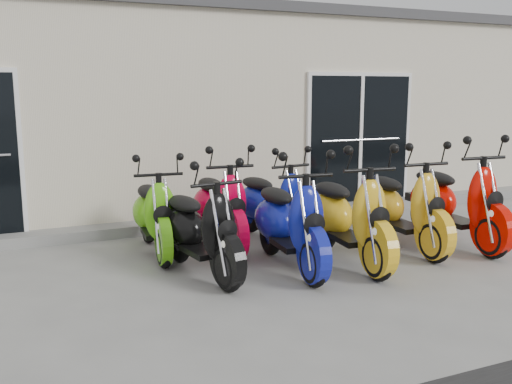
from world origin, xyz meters
TOP-DOWN VIEW (x-y plane):
  - ground at (0.00, 0.00)m, footprint 80.00×80.00m
  - building at (0.00, 5.20)m, footprint 14.00×6.00m
  - roof_cap at (0.00, 5.20)m, footprint 14.20×6.20m
  - front_step at (0.00, 2.02)m, footprint 14.00×0.40m
  - door_right at (2.60, 2.17)m, footprint 2.02×0.08m
  - scooter_front_black at (-0.99, -0.11)m, footprint 0.92×1.90m
  - scooter_front_blue at (0.02, -0.30)m, footprint 0.84×1.96m
  - scooter_front_orange_a at (0.75, -0.39)m, footprint 0.87×2.03m
  - scooter_front_orange_b at (1.72, -0.14)m, footprint 0.78×1.96m
  - scooter_front_red at (2.49, -0.25)m, footprint 0.85×2.06m
  - scooter_back_green at (-1.25, 0.91)m, footprint 0.78×1.83m
  - scooter_back_red at (-0.40, 0.86)m, footprint 0.76×1.90m
  - scooter_back_blue at (0.38, 0.90)m, footprint 0.92×1.87m

SIDE VIEW (x-z plane):
  - ground at x=0.00m, z-range 0.00..0.00m
  - front_step at x=0.00m, z-range 0.00..0.15m
  - scooter_back_green at x=-1.25m, z-range 0.00..1.32m
  - scooter_back_blue at x=0.38m, z-range 0.00..1.32m
  - scooter_front_black at x=-0.99m, z-range 0.00..1.35m
  - scooter_back_red at x=-0.40m, z-range 0.00..1.38m
  - scooter_front_blue at x=0.02m, z-range 0.00..1.42m
  - scooter_front_orange_b at x=1.72m, z-range 0.00..1.43m
  - scooter_front_orange_a at x=0.75m, z-range 0.00..1.46m
  - scooter_front_red at x=2.49m, z-range 0.00..1.50m
  - door_right at x=2.60m, z-range 0.15..2.37m
  - building at x=0.00m, z-range 0.00..3.20m
  - roof_cap at x=0.00m, z-range 3.20..3.36m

